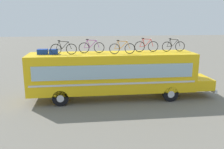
{
  "coord_description": "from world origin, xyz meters",
  "views": [
    {
      "loc": [
        -2.0,
        -16.17,
        5.56
      ],
      "look_at": [
        -0.03,
        0.0,
        1.73
      ],
      "focal_mm": 38.76,
      "sensor_mm": 36.0,
      "label": 1
    }
  ],
  "objects_px": {
    "bus": "(115,73)",
    "luggage_bag_1": "(43,52)",
    "luggage_bag_2": "(53,52)",
    "rooftop_bicycle_1": "(64,49)",
    "rooftop_bicycle_5": "(173,46)",
    "rooftop_bicycle_2": "(92,47)",
    "rooftop_bicycle_3": "(122,48)",
    "rooftop_bicycle_4": "(146,46)"
  },
  "relations": [
    {
      "from": "rooftop_bicycle_2",
      "to": "rooftop_bicycle_5",
      "type": "xyz_separation_m",
      "value": [
        5.82,
        0.08,
        -0.01
      ]
    },
    {
      "from": "rooftop_bicycle_1",
      "to": "rooftop_bicycle_5",
      "type": "height_order",
      "value": "rooftop_bicycle_5"
    },
    {
      "from": "luggage_bag_1",
      "to": "rooftop_bicycle_1",
      "type": "xyz_separation_m",
      "value": [
        1.4,
        -0.32,
        0.22
      ]
    },
    {
      "from": "bus",
      "to": "rooftop_bicycle_3",
      "type": "bearing_deg",
      "value": -44.42
    },
    {
      "from": "luggage_bag_2",
      "to": "rooftop_bicycle_1",
      "type": "xyz_separation_m",
      "value": [
        0.68,
        -0.17,
        0.22
      ]
    },
    {
      "from": "rooftop_bicycle_5",
      "to": "bus",
      "type": "bearing_deg",
      "value": -175.13
    },
    {
      "from": "rooftop_bicycle_4",
      "to": "rooftop_bicycle_2",
      "type": "bearing_deg",
      "value": -178.28
    },
    {
      "from": "rooftop_bicycle_4",
      "to": "bus",
      "type": "bearing_deg",
      "value": -170.11
    },
    {
      "from": "bus",
      "to": "luggage_bag_1",
      "type": "relative_size",
      "value": 19.27
    },
    {
      "from": "luggage_bag_2",
      "to": "rooftop_bicycle_2",
      "type": "relative_size",
      "value": 0.32
    },
    {
      "from": "bus",
      "to": "rooftop_bicycle_3",
      "type": "relative_size",
      "value": 7.43
    },
    {
      "from": "rooftop_bicycle_1",
      "to": "rooftop_bicycle_2",
      "type": "height_order",
      "value": "rooftop_bicycle_2"
    },
    {
      "from": "bus",
      "to": "luggage_bag_2",
      "type": "xyz_separation_m",
      "value": [
        -4.11,
        -0.04,
        1.52
      ]
    },
    {
      "from": "luggage_bag_2",
      "to": "rooftop_bicycle_3",
      "type": "height_order",
      "value": "rooftop_bicycle_3"
    },
    {
      "from": "luggage_bag_1",
      "to": "rooftop_bicycle_5",
      "type": "height_order",
      "value": "rooftop_bicycle_5"
    },
    {
      "from": "rooftop_bicycle_4",
      "to": "rooftop_bicycle_3",
      "type": "bearing_deg",
      "value": -157.07
    },
    {
      "from": "bus",
      "to": "rooftop_bicycle_1",
      "type": "distance_m",
      "value": 3.85
    },
    {
      "from": "luggage_bag_1",
      "to": "luggage_bag_2",
      "type": "distance_m",
      "value": 0.74
    },
    {
      "from": "luggage_bag_2",
      "to": "rooftop_bicycle_4",
      "type": "bearing_deg",
      "value": 3.9
    },
    {
      "from": "bus",
      "to": "rooftop_bicycle_2",
      "type": "relative_size",
      "value": 7.35
    },
    {
      "from": "bus",
      "to": "luggage_bag_2",
      "type": "height_order",
      "value": "luggage_bag_2"
    },
    {
      "from": "rooftop_bicycle_5",
      "to": "luggage_bag_2",
      "type": "bearing_deg",
      "value": -177.25
    },
    {
      "from": "luggage_bag_2",
      "to": "rooftop_bicycle_2",
      "type": "height_order",
      "value": "rooftop_bicycle_2"
    },
    {
      "from": "rooftop_bicycle_2",
      "to": "luggage_bag_2",
      "type": "bearing_deg",
      "value": -172.78
    },
    {
      "from": "rooftop_bicycle_3",
      "to": "rooftop_bicycle_4",
      "type": "relative_size",
      "value": 1.01
    },
    {
      "from": "bus",
      "to": "rooftop_bicycle_5",
      "type": "bearing_deg",
      "value": 4.87
    },
    {
      "from": "rooftop_bicycle_3",
      "to": "luggage_bag_1",
      "type": "bearing_deg",
      "value": 174.52
    },
    {
      "from": "luggage_bag_2",
      "to": "rooftop_bicycle_5",
      "type": "xyz_separation_m",
      "value": [
        8.33,
        0.4,
        0.22
      ]
    },
    {
      "from": "bus",
      "to": "luggage_bag_1",
      "type": "bearing_deg",
      "value": 178.69
    },
    {
      "from": "luggage_bag_1",
      "to": "rooftop_bicycle_2",
      "type": "bearing_deg",
      "value": 2.96
    },
    {
      "from": "luggage_bag_1",
      "to": "rooftop_bicycle_2",
      "type": "xyz_separation_m",
      "value": [
        3.24,
        0.17,
        0.23
      ]
    },
    {
      "from": "luggage_bag_1",
      "to": "rooftop_bicycle_3",
      "type": "bearing_deg",
      "value": -5.48
    },
    {
      "from": "bus",
      "to": "rooftop_bicycle_1",
      "type": "xyz_separation_m",
      "value": [
        -3.43,
        -0.21,
        1.74
      ]
    },
    {
      "from": "luggage_bag_1",
      "to": "rooftop_bicycle_4",
      "type": "relative_size",
      "value": 0.39
    },
    {
      "from": "rooftop_bicycle_4",
      "to": "rooftop_bicycle_5",
      "type": "height_order",
      "value": "rooftop_bicycle_4"
    },
    {
      "from": "rooftop_bicycle_1",
      "to": "rooftop_bicycle_2",
      "type": "distance_m",
      "value": 1.9
    },
    {
      "from": "rooftop_bicycle_4",
      "to": "rooftop_bicycle_5",
      "type": "relative_size",
      "value": 1.02
    },
    {
      "from": "luggage_bag_1",
      "to": "rooftop_bicycle_1",
      "type": "height_order",
      "value": "rooftop_bicycle_1"
    },
    {
      "from": "bus",
      "to": "rooftop_bicycle_5",
      "type": "distance_m",
      "value": 4.58
    },
    {
      "from": "rooftop_bicycle_3",
      "to": "rooftop_bicycle_2",
      "type": "bearing_deg",
      "value": 161.45
    },
    {
      "from": "luggage_bag_1",
      "to": "luggage_bag_2",
      "type": "bearing_deg",
      "value": -11.73
    },
    {
      "from": "rooftop_bicycle_1",
      "to": "rooftop_bicycle_3",
      "type": "distance_m",
      "value": 3.84
    }
  ]
}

